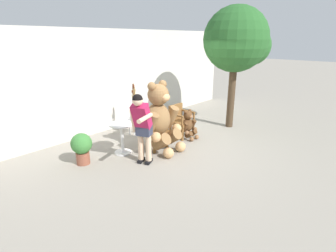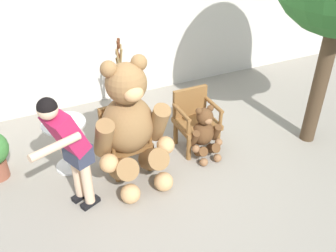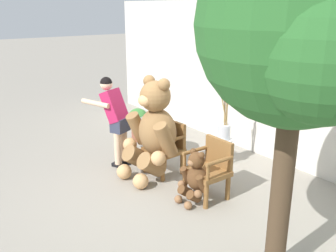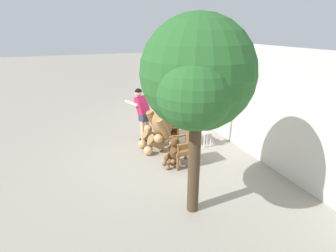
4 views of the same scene
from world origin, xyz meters
The scene contains 12 objects.
ground_plane centered at (0.00, 0.00, 0.00)m, with size 60.00×60.00×0.00m, color gray.
back_wall centered at (0.00, 2.40, 1.40)m, with size 10.00×0.16×2.80m, color beige.
wooden_chair_left centered at (-0.53, 0.45, 0.46)m, with size 0.59×0.55×0.86m.
wooden_chair_right centered at (0.53, 0.45, 0.46)m, with size 0.56×0.52×0.86m.
teddy_bear_large centered at (-0.52, 0.18, 0.81)m, with size 0.99×0.95×1.65m.
teddy_bear_small centered at (0.53, 0.16, 0.38)m, with size 0.47×0.44×0.78m.
person_visitor centered at (-1.31, -0.07, 0.92)m, with size 0.69×0.67×1.55m.
white_stool centered at (-0.22, 1.46, 0.36)m, with size 0.34×0.34×0.46m.
brush_bucket centered at (-0.22, 1.46, 0.66)m, with size 0.22×0.22×0.95m.
round_side_table centered at (-1.24, 0.70, 0.45)m, with size 0.56×0.56×0.72m.
patio_tree centered at (2.24, -0.18, 2.47)m, with size 1.88×1.79×3.41m.
potted_plant centered at (-2.15, 0.90, 0.40)m, with size 0.44×0.44×0.68m.
Camera 3 is at (4.15, -2.97, 2.68)m, focal length 40.00 mm.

